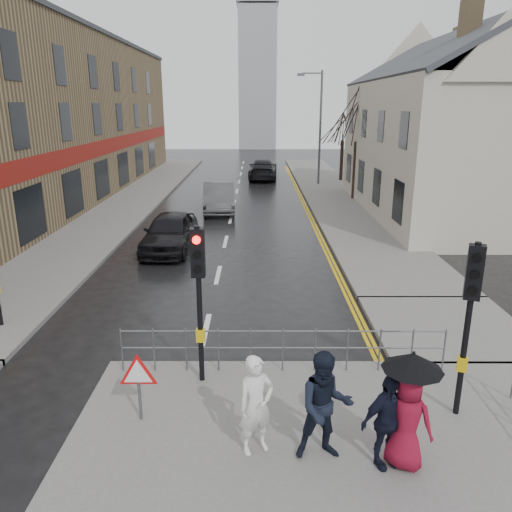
{
  "coord_description": "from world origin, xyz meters",
  "views": [
    {
      "loc": [
        1.37,
        -9.29,
        5.81
      ],
      "look_at": [
        1.36,
        3.96,
        1.78
      ],
      "focal_mm": 35.0,
      "sensor_mm": 36.0,
      "label": 1
    }
  ],
  "objects_px": {
    "pedestrian_d": "(386,421)",
    "pedestrian_a": "(256,405)",
    "pedestrian_b": "(325,406)",
    "car_parked": "(170,232)",
    "pedestrian_with_umbrella": "(409,405)",
    "car_mid": "(219,197)"
  },
  "relations": [
    {
      "from": "pedestrian_d",
      "to": "pedestrian_a",
      "type": "bearing_deg",
      "value": 146.93
    },
    {
      "from": "pedestrian_b",
      "to": "car_parked",
      "type": "height_order",
      "value": "pedestrian_b"
    },
    {
      "from": "pedestrian_a",
      "to": "pedestrian_with_umbrella",
      "type": "relative_size",
      "value": 0.86
    },
    {
      "from": "pedestrian_with_umbrella",
      "to": "car_parked",
      "type": "height_order",
      "value": "pedestrian_with_umbrella"
    },
    {
      "from": "pedestrian_a",
      "to": "car_mid",
      "type": "xyz_separation_m",
      "value": [
        -2.13,
        20.66,
        -0.22
      ]
    },
    {
      "from": "pedestrian_d",
      "to": "car_parked",
      "type": "relative_size",
      "value": 0.35
    },
    {
      "from": "pedestrian_with_umbrella",
      "to": "car_mid",
      "type": "height_order",
      "value": "pedestrian_with_umbrella"
    },
    {
      "from": "pedestrian_b",
      "to": "pedestrian_with_umbrella",
      "type": "height_order",
      "value": "pedestrian_with_umbrella"
    },
    {
      "from": "pedestrian_a",
      "to": "pedestrian_b",
      "type": "xyz_separation_m",
      "value": [
        1.13,
        -0.15,
        0.08
      ]
    },
    {
      "from": "pedestrian_d",
      "to": "car_mid",
      "type": "relative_size",
      "value": 0.33
    },
    {
      "from": "car_mid",
      "to": "pedestrian_with_umbrella",
      "type": "bearing_deg",
      "value": -82.25
    },
    {
      "from": "pedestrian_b",
      "to": "car_mid",
      "type": "relative_size",
      "value": 0.39
    },
    {
      "from": "pedestrian_with_umbrella",
      "to": "car_parked",
      "type": "bearing_deg",
      "value": 114.59
    },
    {
      "from": "car_parked",
      "to": "pedestrian_d",
      "type": "bearing_deg",
      "value": -63.86
    },
    {
      "from": "pedestrian_with_umbrella",
      "to": "pedestrian_d",
      "type": "xyz_separation_m",
      "value": [
        -0.32,
        0.02,
        -0.3
      ]
    },
    {
      "from": "pedestrian_a",
      "to": "pedestrian_with_umbrella",
      "type": "bearing_deg",
      "value": -35.21
    },
    {
      "from": "pedestrian_a",
      "to": "pedestrian_with_umbrella",
      "type": "distance_m",
      "value": 2.45
    },
    {
      "from": "pedestrian_b",
      "to": "pedestrian_with_umbrella",
      "type": "relative_size",
      "value": 0.94
    },
    {
      "from": "pedestrian_a",
      "to": "pedestrian_with_umbrella",
      "type": "height_order",
      "value": "pedestrian_with_umbrella"
    },
    {
      "from": "pedestrian_a",
      "to": "pedestrian_b",
      "type": "relative_size",
      "value": 0.92
    },
    {
      "from": "pedestrian_d",
      "to": "car_mid",
      "type": "height_order",
      "value": "pedestrian_d"
    },
    {
      "from": "car_parked",
      "to": "car_mid",
      "type": "height_order",
      "value": "car_mid"
    }
  ]
}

